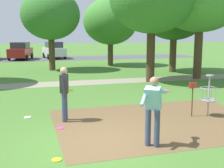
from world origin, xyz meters
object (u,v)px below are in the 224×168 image
tree_near_right (51,15)px  tree_mid_center (174,11)px  player_throwing (153,107)px  frisbee_far_left (28,117)px  parked_car_center_left (21,51)px  parked_car_center_right (54,50)px  disc_golf_basket (207,94)px  tree_mid_right (110,21)px  player_foreground_watching (64,91)px  frisbee_far_right (57,160)px  frisbee_mid_grass (60,128)px

tree_near_right → tree_mid_center: (8.23, -3.45, 0.20)m
player_throwing → frisbee_far_left: size_ratio=7.25×
frisbee_far_left → parked_car_center_left: 23.07m
tree_mid_center → parked_car_center_right: tree_mid_center is taller
frisbee_far_left → player_throwing: bearing=-49.7°
disc_golf_basket → parked_car_center_right: 25.28m
disc_golf_basket → tree_mid_center: (4.41, 10.72, 3.53)m
tree_mid_right → parked_car_center_right: size_ratio=1.30×
player_foreground_watching → parked_car_center_left: (-1.62, 23.78, -0.05)m
player_throwing → tree_mid_right: bearing=77.1°
frisbee_far_right → parked_car_center_left: parked_car_center_left is taller
tree_near_right → parked_car_center_right: 11.48m
player_throwing → tree_near_right: 16.44m
tree_mid_right → player_foreground_watching: bearing=-111.0°
frisbee_far_left → tree_mid_right: size_ratio=0.04×
disc_golf_basket → player_foreground_watching: bearing=170.7°
tree_near_right → tree_mid_right: tree_near_right is taller
disc_golf_basket → player_throwing: player_throwing is taller
tree_mid_right → parked_car_center_right: (-4.01, 8.90, -2.82)m
player_foreground_watching → frisbee_far_left: size_ratio=7.25×
frisbee_far_right → tree_near_right: (1.33, 16.29, 4.07)m
player_throwing → frisbee_far_right: 2.54m
tree_mid_right → tree_near_right: bearing=-158.1°
player_foreground_watching → frisbee_mid_grass: size_ratio=7.97×
tree_mid_center → tree_mid_right: size_ratio=1.10×
parked_car_center_left → tree_mid_right: bearing=-47.6°
frisbee_mid_grass → parked_car_center_right: (2.16, 25.11, 0.91)m
disc_golf_basket → frisbee_far_left: bearing=165.6°
player_foreground_watching → frisbee_mid_grass: player_foreground_watching is taller
frisbee_mid_grass → frisbee_far_left: same height
tree_mid_center → player_foreground_watching: bearing=-132.1°
tree_near_right → tree_mid_center: 8.92m
disc_golf_basket → tree_mid_center: bearing=67.6°
player_foreground_watching → player_throwing: bearing=-56.7°
parked_car_center_left → parked_car_center_right: 3.60m
tree_mid_center → parked_car_center_right: bearing=116.1°
player_throwing → tree_mid_center: size_ratio=0.27×
tree_near_right → parked_car_center_left: size_ratio=1.32×
frisbee_far_right → tree_near_right: bearing=85.3°
player_throwing → parked_car_center_right: (0.16, 27.10, -0.06)m
player_foreground_watching → tree_mid_center: size_ratio=0.27×
frisbee_far_left → parked_car_center_left: size_ratio=0.05×
frisbee_far_right → tree_near_right: size_ratio=0.04×
frisbee_mid_grass → tree_near_right: size_ratio=0.04×
frisbee_mid_grass → parked_car_center_right: parked_car_center_right is taller
parked_car_center_left → player_foreground_watching: bearing=-86.1°
player_foreground_watching → player_throwing: 3.24m
player_throwing → frisbee_mid_grass: (-2.01, 1.99, -0.98)m
player_foreground_watching → tree_mid_center: 13.83m
player_throwing → tree_mid_right: (4.17, 18.20, 2.76)m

